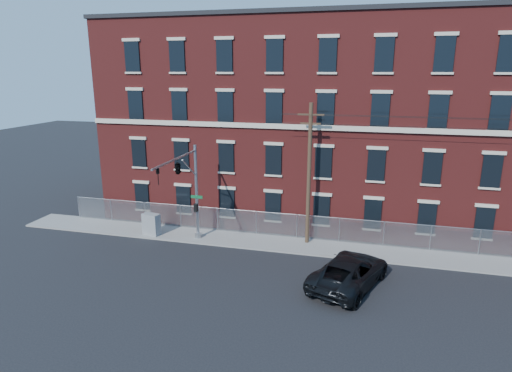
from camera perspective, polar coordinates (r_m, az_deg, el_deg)
The scene contains 8 objects.
ground at distance 27.38m, azimuth 0.78°, elevation -11.52°, with size 140.00×140.00×0.00m, color black.
sidewalk at distance 31.90m, azimuth 24.83°, elevation -8.90°, with size 65.00×3.00×0.12m, color gray.
mill_building at distance 38.49m, azimuth 23.91°, elevation 7.63°, with size 55.30×14.32×16.30m.
chain_link_fence at distance 32.73m, azimuth 24.64°, elevation -6.40°, with size 59.06×0.06×1.85m.
traffic_signal_mast at distance 29.35m, azimuth -9.62°, elevation 1.30°, with size 0.90×6.75×7.00m.
utility_pole_near at distance 30.45m, azimuth 6.98°, elevation 1.80°, with size 1.80×0.28×10.00m.
pickup_truck at distance 26.26m, azimuth 12.15°, elevation -10.92°, with size 2.97×6.44×1.79m, color black.
utility_cabinet at distance 33.91m, azimuth -13.57°, elevation -4.90°, with size 1.31×0.65×1.64m, color gray.
Camera 1 is at (5.76, -23.83, 12.20)m, focal length 30.47 mm.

